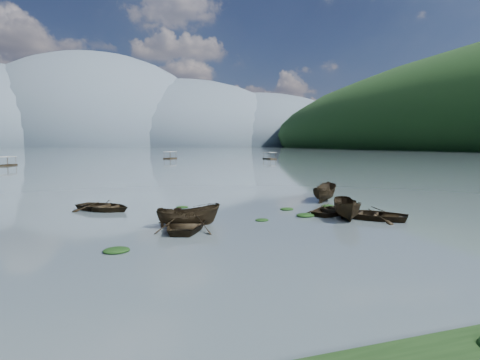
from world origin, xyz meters
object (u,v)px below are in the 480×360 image
object	(u,v)px
pontoon_left	(8,166)
pontoon_centre	(170,159)
rowboat_0	(187,222)
rowboat_3	(371,218)

from	to	relation	value
pontoon_left	pontoon_centre	distance (m)	51.95
rowboat_0	rowboat_3	world-z (taller)	rowboat_3
rowboat_0	rowboat_3	size ratio (longest dim) A/B	0.82
rowboat_3	pontoon_left	distance (m)	89.06
rowboat_3	pontoon_left	world-z (taller)	pontoon_left
rowboat_3	pontoon_left	xyz separation A→B (m)	(-41.65, 78.72, 0.00)
rowboat_0	pontoon_centre	size ratio (longest dim) A/B	0.61
rowboat_3	rowboat_0	bearing A→B (deg)	-56.68
pontoon_left	pontoon_centre	size ratio (longest dim) A/B	0.87
pontoon_centre	pontoon_left	bearing A→B (deg)	-112.98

